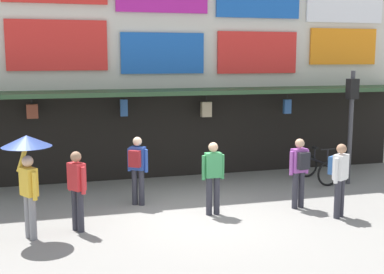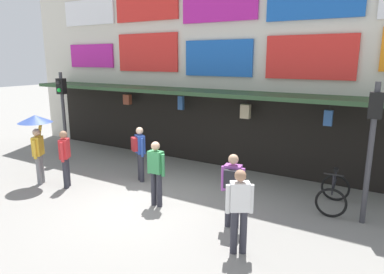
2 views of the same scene
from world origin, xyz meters
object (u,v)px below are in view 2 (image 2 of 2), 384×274
at_px(traffic_light_near, 62,102).
at_px(pedestrian_in_blue, 239,205).
at_px(traffic_light_far, 373,131).
at_px(pedestrian_with_umbrella, 36,130).
at_px(pedestrian_in_yellow, 156,170).
at_px(bicycle_parked, 333,194).
at_px(pedestrian_in_purple, 65,156).
at_px(pedestrian_in_red, 232,186).
at_px(pedestrian_in_black, 139,150).

xyz_separation_m(traffic_light_near, pedestrian_in_blue, (8.13, -2.61, -1.16)).
distance_m(traffic_light_far, pedestrian_with_umbrella, 8.84).
bearing_deg(pedestrian_in_yellow, bicycle_parked, 28.98).
height_order(pedestrian_in_purple, pedestrian_with_umbrella, pedestrian_with_umbrella).
xyz_separation_m(bicycle_parked, pedestrian_in_red, (-1.74, -2.22, 0.59)).
bearing_deg(traffic_light_near, pedestrian_in_red, -13.02).
height_order(pedestrian_in_yellow, pedestrian_with_umbrella, pedestrian_with_umbrella).
bearing_deg(pedestrian_in_red, pedestrian_in_blue, -57.93).
bearing_deg(pedestrian_in_yellow, pedestrian_in_black, 141.85).
bearing_deg(bicycle_parked, pedestrian_in_black, -170.15).
bearing_deg(pedestrian_with_umbrella, pedestrian_in_yellow, 7.30).
bearing_deg(pedestrian_with_umbrella, traffic_light_near, 124.81).
height_order(pedestrian_in_black, pedestrian_with_umbrella, pedestrian_with_umbrella).
bearing_deg(pedestrian_with_umbrella, pedestrian_in_purple, 12.31).
bearing_deg(bicycle_parked, pedestrian_with_umbrella, -161.30).
height_order(traffic_light_far, pedestrian_in_black, traffic_light_far).
relative_size(traffic_light_near, traffic_light_far, 1.00).
distance_m(pedestrian_in_blue, pedestrian_with_umbrella, 6.66).
height_order(traffic_light_far, pedestrian_in_yellow, traffic_light_far).
relative_size(pedestrian_in_yellow, pedestrian_with_umbrella, 0.81).
bearing_deg(bicycle_parked, pedestrian_in_purple, -160.47).
relative_size(pedestrian_in_yellow, pedestrian_in_purple, 1.00).
height_order(bicycle_parked, pedestrian_with_umbrella, pedestrian_with_umbrella).
height_order(traffic_light_near, pedestrian_in_black, traffic_light_near).
xyz_separation_m(traffic_light_far, pedestrian_in_black, (-6.12, -0.50, -1.16)).
height_order(traffic_light_far, bicycle_parked, traffic_light_far).
bearing_deg(pedestrian_in_red, traffic_light_near, 166.98).
distance_m(traffic_light_far, pedestrian_in_blue, 3.46).
relative_size(traffic_light_far, pedestrian_in_yellow, 1.90).
height_order(pedestrian_in_blue, pedestrian_in_red, same).
xyz_separation_m(traffic_light_near, pedestrian_in_black, (3.94, -0.48, -1.16)).
height_order(pedestrian_in_yellow, pedestrian_in_blue, same).
xyz_separation_m(pedestrian_in_blue, pedestrian_with_umbrella, (-6.61, 0.42, 0.66)).
xyz_separation_m(pedestrian_in_black, pedestrian_in_red, (3.65, -1.28, 0.00)).
bearing_deg(pedestrian_in_yellow, traffic_light_far, 20.35).
relative_size(bicycle_parked, pedestrian_in_blue, 0.72).
bearing_deg(pedestrian_in_red, pedestrian_in_yellow, 177.98).
bearing_deg(pedestrian_in_blue, traffic_light_far, 53.69).
distance_m(bicycle_parked, pedestrian_in_purple, 7.33).
relative_size(pedestrian_in_black, pedestrian_with_umbrella, 0.81).
bearing_deg(pedestrian_in_black, pedestrian_in_yellow, -38.15).
bearing_deg(pedestrian_in_purple, pedestrian_in_yellow, 5.74).
distance_m(pedestrian_in_purple, pedestrian_in_blue, 5.72).
relative_size(traffic_light_near, pedestrian_in_yellow, 1.90).
bearing_deg(pedestrian_in_yellow, pedestrian_with_umbrella, -172.70).
bearing_deg(pedestrian_in_black, pedestrian_in_blue, -26.97).
bearing_deg(traffic_light_far, bicycle_parked, 148.77).
xyz_separation_m(traffic_light_near, pedestrian_in_purple, (2.45, -1.99, -1.19)).
distance_m(traffic_light_far, pedestrian_in_yellow, 5.04).
xyz_separation_m(traffic_light_near, pedestrian_with_umbrella, (1.52, -2.19, -0.50)).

